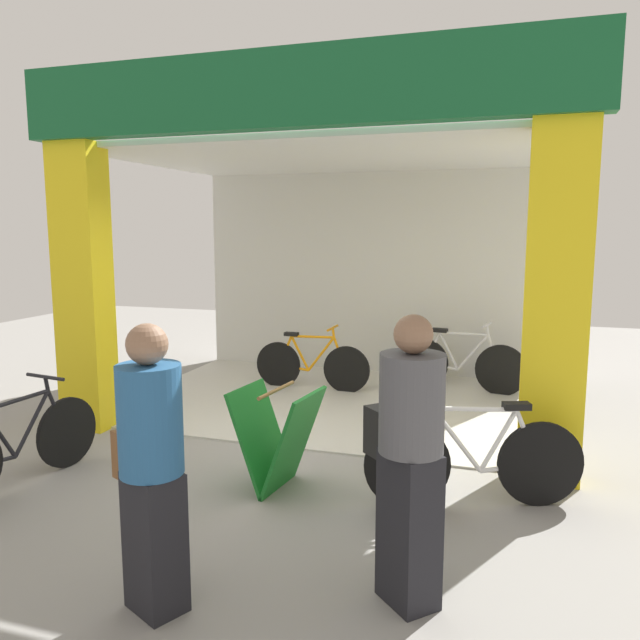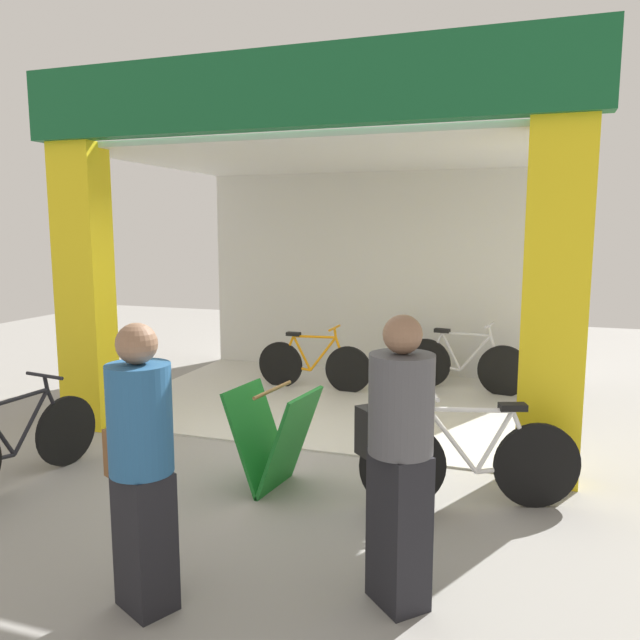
{
  "view_description": "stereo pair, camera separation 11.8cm",
  "coord_description": "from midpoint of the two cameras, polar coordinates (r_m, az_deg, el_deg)",
  "views": [
    {
      "loc": [
        2.02,
        -5.46,
        2.13
      ],
      "look_at": [
        0.0,
        0.88,
        1.15
      ],
      "focal_mm": 34.98,
      "sensor_mm": 36.0,
      "label": 1
    },
    {
      "loc": [
        2.13,
        -5.42,
        2.13
      ],
      "look_at": [
        0.0,
        0.88,
        1.15
      ],
      "focal_mm": 34.98,
      "sensor_mm": 36.0,
      "label": 2
    }
  ],
  "objects": [
    {
      "name": "sandwich_board_sign",
      "position": [
        5.21,
        -3.64,
        -10.77
      ],
      "size": [
        0.71,
        0.65,
        0.85
      ],
      "color": "#197226",
      "rests_on": "ground"
    },
    {
      "name": "ground_plane",
      "position": [
        6.2,
        -2.11,
        -11.72
      ],
      "size": [
        18.33,
        18.33,
        0.0
      ],
      "primitive_type": "plane",
      "color": "gray",
      "rests_on": "ground"
    },
    {
      "name": "bicycle_inside_1",
      "position": [
        8.41,
        13.39,
        -3.93
      ],
      "size": [
        1.67,
        0.46,
        0.93
      ],
      "color": "black",
      "rests_on": "ground"
    },
    {
      "name": "bicycle_parked_0",
      "position": [
        5.02,
        14.29,
        -12.38
      ],
      "size": [
        1.62,
        0.63,
        0.93
      ],
      "color": "black",
      "rests_on": "ground"
    },
    {
      "name": "bicycle_inside_0",
      "position": [
        8.27,
        -0.2,
        -4.08
      ],
      "size": [
        1.57,
        0.43,
        0.86
      ],
      "color": "black",
      "rests_on": "ground"
    },
    {
      "name": "bicycle_parked_1",
      "position": [
        5.84,
        -25.37,
        -10.17
      ],
      "size": [
        0.44,
        1.6,
        0.88
      ],
      "color": "black",
      "rests_on": "ground"
    },
    {
      "name": "shop_facade",
      "position": [
        7.5,
        2.61,
        7.11
      ],
      "size": [
        5.37,
        3.84,
        3.67
      ],
      "color": "beige",
      "rests_on": "ground"
    },
    {
      "name": "pedestrian_0",
      "position": [
        3.59,
        8.18,
        -12.26
      ],
      "size": [
        0.59,
        0.58,
        1.67
      ],
      "color": "black",
      "rests_on": "ground"
    },
    {
      "name": "pedestrian_1",
      "position": [
        3.64,
        -15.14,
        -12.6
      ],
      "size": [
        0.58,
        0.47,
        1.63
      ],
      "color": "black",
      "rests_on": "ground"
    }
  ]
}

